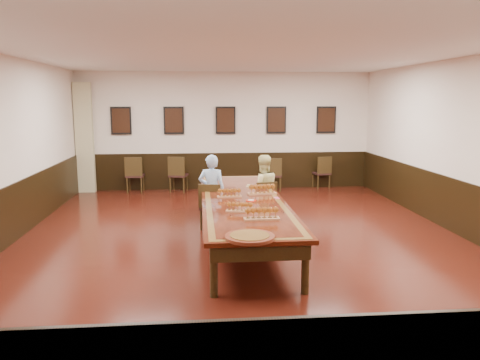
{
  "coord_description": "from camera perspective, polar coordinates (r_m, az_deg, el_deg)",
  "views": [
    {
      "loc": [
        -0.75,
        -7.87,
        2.43
      ],
      "look_at": [
        0.0,
        0.5,
        1.0
      ],
      "focal_mm": 35.0,
      "sensor_mm": 36.0,
      "label": 1
    }
  ],
  "objects": [
    {
      "name": "flight_d",
      "position": [
        6.67,
        2.66,
        -4.16
      ],
      "size": [
        0.51,
        0.17,
        0.19
      ],
      "color": "#A16943",
      "rests_on": "conference_table"
    },
    {
      "name": "wall_right",
      "position": [
        9.23,
        26.0,
        3.53
      ],
      "size": [
        0.02,
        10.0,
        3.2
      ],
      "primitive_type": "cube",
      "color": "beige",
      "rests_on": "floor"
    },
    {
      "name": "ceiling",
      "position": [
        7.94,
        0.33,
        15.3
      ],
      "size": [
        8.0,
        10.0,
        0.02
      ],
      "primitive_type": "cube",
      "color": "white",
      "rests_on": "floor"
    },
    {
      "name": "spare_chair_d",
      "position": [
        13.29,
        9.89,
        0.96
      ],
      "size": [
        0.5,
        0.53,
        0.9
      ],
      "primitive_type": null,
      "rotation": [
        0.0,
        0.0,
        3.32
      ],
      "color": "black",
      "rests_on": "floor"
    },
    {
      "name": "wall_front",
      "position": [
        3.07,
        9.22,
        -6.2
      ],
      "size": [
        8.0,
        0.02,
        3.2
      ],
      "primitive_type": "cube",
      "color": "beige",
      "rests_on": "floor"
    },
    {
      "name": "curtain",
      "position": [
        13.07,
        -18.43,
        4.87
      ],
      "size": [
        0.45,
        0.18,
        2.9
      ],
      "primitive_type": "cube",
      "color": "tan",
      "rests_on": "floor"
    },
    {
      "name": "flight_c",
      "position": [
        7.14,
        -0.03,
        -3.36
      ],
      "size": [
        0.44,
        0.21,
        0.16
      ],
      "color": "#A16943",
      "rests_on": "conference_table"
    },
    {
      "name": "flight_a",
      "position": [
        8.21,
        -1.3,
        -1.62
      ],
      "size": [
        0.43,
        0.14,
        0.16
      ],
      "color": "#A16943",
      "rests_on": "conference_table"
    },
    {
      "name": "carved_platter",
      "position": [
        5.8,
        1.19,
        -6.94
      ],
      "size": [
        0.66,
        0.66,
        0.05
      ],
      "color": "#531D10",
      "rests_on": "conference_table"
    },
    {
      "name": "spare_chair_a",
      "position": [
        12.8,
        -12.68,
        0.68
      ],
      "size": [
        0.47,
        0.51,
        0.97
      ],
      "primitive_type": null,
      "rotation": [
        0.0,
        0.0,
        3.11
      ],
      "color": "black",
      "rests_on": "floor"
    },
    {
      "name": "wall_back",
      "position": [
        12.92,
        -1.78,
        5.98
      ],
      "size": [
        8.0,
        0.02,
        3.2
      ],
      "primitive_type": "cube",
      "color": "beige",
      "rests_on": "floor"
    },
    {
      "name": "flight_b",
      "position": [
        8.46,
        2.71,
        -1.18
      ],
      "size": [
        0.53,
        0.23,
        0.19
      ],
      "color": "#A16943",
      "rests_on": "conference_table"
    },
    {
      "name": "chair_man",
      "position": [
        8.99,
        -3.53,
        -3.11
      ],
      "size": [
        0.49,
        0.52,
        0.89
      ],
      "primitive_type": null,
      "rotation": [
        0.0,
        0.0,
        2.96
      ],
      "color": "black",
      "rests_on": "floor"
    },
    {
      "name": "pink_phone",
      "position": [
        8.16,
        4.51,
        -2.2
      ],
      "size": [
        0.09,
        0.15,
        0.01
      ],
      "primitive_type": "cube",
      "rotation": [
        0.0,
        0.0,
        0.1
      ],
      "color": "#DD497B",
      "rests_on": "conference_table"
    },
    {
      "name": "posters",
      "position": [
        12.84,
        -1.77,
        7.3
      ],
      "size": [
        6.14,
        0.04,
        0.74
      ],
      "color": "black",
      "rests_on": "wall_back"
    },
    {
      "name": "spare_chair_b",
      "position": [
        12.67,
        -7.52,
        0.74
      ],
      "size": [
        0.55,
        0.58,
        0.97
      ],
      "primitive_type": null,
      "rotation": [
        0.0,
        0.0,
        2.93
      ],
      "color": "black",
      "rests_on": "floor"
    },
    {
      "name": "spare_chair_c",
      "position": [
        12.73,
        4.16,
        0.73
      ],
      "size": [
        0.51,
        0.54,
        0.91
      ],
      "primitive_type": null,
      "rotation": [
        0.0,
        0.0,
        2.94
      ],
      "color": "black",
      "rests_on": "floor"
    },
    {
      "name": "red_plate_grp",
      "position": [
        7.91,
        1.34,
        -2.53
      ],
      "size": [
        0.18,
        0.18,
        0.02
      ],
      "color": "red",
      "rests_on": "conference_table"
    },
    {
      "name": "person_man",
      "position": [
        9.03,
        -3.45,
        -1.34
      ],
      "size": [
        0.57,
        0.43,
        1.42
      ],
      "primitive_type": "imported",
      "rotation": [
        0.0,
        0.0,
        2.96
      ],
      "color": "#5288CE",
      "rests_on": "floor"
    },
    {
      "name": "person_woman",
      "position": [
        9.29,
        2.78,
        -1.14
      ],
      "size": [
        0.75,
        0.62,
        1.38
      ],
      "primitive_type": "imported",
      "rotation": [
        0.0,
        0.0,
        3.28
      ],
      "color": "#EEE395",
      "rests_on": "floor"
    },
    {
      "name": "floor",
      "position": [
        8.27,
        0.31,
        -7.5
      ],
      "size": [
        8.0,
        10.0,
        0.02
      ],
      "primitive_type": "cube",
      "color": "black",
      "rests_on": "ground"
    },
    {
      "name": "wainscoting",
      "position": [
        8.13,
        0.31,
        -4.06
      ],
      "size": [
        8.0,
        10.0,
        1.0
      ],
      "color": "black",
      "rests_on": "floor"
    },
    {
      "name": "chair_woman",
      "position": [
        9.25,
        2.92,
        -2.76
      ],
      "size": [
        0.47,
        0.5,
        0.88
      ],
      "primitive_type": null,
      "rotation": [
        0.0,
        0.0,
        3.28
      ],
      "color": "black",
      "rests_on": "floor"
    },
    {
      "name": "conference_table",
      "position": [
        8.11,
        0.31,
        -3.3
      ],
      "size": [
        1.4,
        5.0,
        0.76
      ],
      "color": "black",
      "rests_on": "floor"
    }
  ]
}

